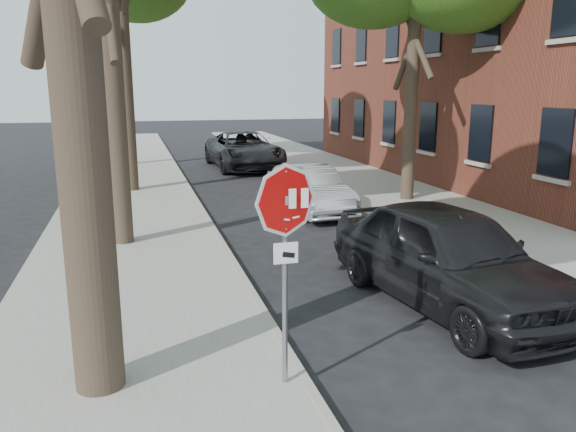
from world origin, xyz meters
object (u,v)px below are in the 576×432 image
Objects in this scene: car_b at (310,189)px; car_d at (244,150)px; tree_far at (114,2)px; car_a at (448,256)px; stop_sign at (285,233)px.

car_d reaches higher than car_b.
tree_far is 20.88m from car_a.
car_a is 17.08m from car_d.
car_a is 1.23× the size of car_b.
stop_sign is 0.65× the size of car_b.
car_d is (5.24, -2.08, -6.39)m from tree_far.
car_d is (-0.08, 17.08, -0.02)m from car_a.
car_a is at bearing 30.99° from stop_sign.
car_b is (5.32, -11.69, -6.55)m from tree_far.
stop_sign is at bearing -101.67° from car_d.
stop_sign is at bearing -156.64° from car_a.
car_d is (-0.08, 9.61, 0.16)m from car_b.
car_a is at bearing -93.27° from car_b.
tree_far is 8.52m from car_d.
tree_far is 1.57× the size of car_d.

